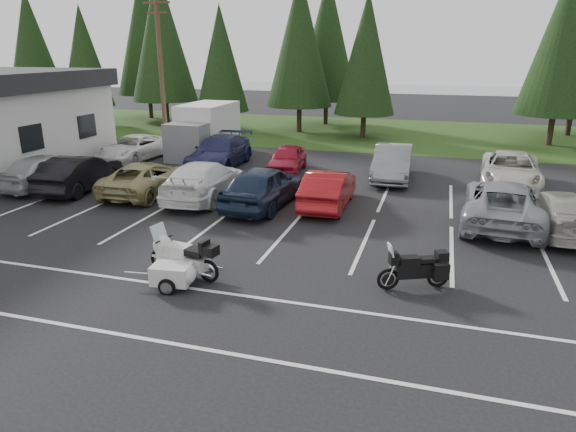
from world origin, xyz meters
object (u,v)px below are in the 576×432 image
Objects in this scene: car_far_4 at (511,170)px; adventure_motorcycle at (414,265)px; car_near_1 at (79,173)px; cargo_trailer at (172,276)px; car_near_2 at (147,178)px; car_far_1 at (220,152)px; utility_pole at (161,72)px; touring_motorcycle at (183,252)px; car_near_5 at (328,189)px; car_near_6 at (503,203)px; car_far_3 at (393,163)px; car_far_2 at (287,159)px; car_near_3 at (204,180)px; car_far_0 at (134,148)px; car_near_4 at (263,186)px; box_truck at (201,131)px; car_near_7 at (559,212)px; car_near_0 at (48,170)px.

car_far_4 reaches higher than adventure_motorcycle.
car_near_1 is 3.27× the size of cargo_trailer.
car_far_1 is (0.87, 5.67, 0.11)m from car_near_2.
touring_motorcycle is at bearing -59.22° from utility_pole.
utility_pole reaches higher than car_far_1.
car_near_5 is 0.78× the size of car_near_6.
car_far_3 reaches higher than car_far_4.
car_far_4 is 3.75× the size of cargo_trailer.
car_far_1 is at bearing 101.87° from cargo_trailer.
car_far_2 is 13.60m from cargo_trailer.
car_near_5 is 1.76× the size of touring_motorcycle.
car_near_3 is 1.10× the size of car_far_0.
car_near_4 is 7.59m from car_far_1.
car_near_5 is at bearing 177.92° from car_near_1.
car_near_5 is (7.86, 0.33, 0.04)m from car_near_2.
car_far_0 is (-1.12, -1.65, -4.02)m from utility_pole.
car_far_2 is at bearing -3.79° from car_far_1.
utility_pole is 18.93m from car_far_4.
car_near_1 reaches higher than adventure_motorcycle.
box_truck is 1.15× the size of car_near_7.
car_far_2 is (9.06, -0.40, -0.01)m from car_far_0.
car_near_5 is at bearing -33.11° from utility_pole.
car_near_6 is at bearing 42.81° from adventure_motorcycle.
car_far_3 is (12.93, 5.97, 0.02)m from car_near_1.
car_near_5 reaches higher than car_near_2.
touring_motorcycle is 1.19× the size of adventure_motorcycle.
car_near_0 is 1.17× the size of car_far_2.
car_far_0 is 1.24× the size of car_far_2.
car_near_2 is at bearing -66.28° from utility_pole.
car_far_3 is at bearing -5.64° from car_far_2.
car_far_0 is 17.19m from cargo_trailer.
car_near_7 is at bearing -24.37° from car_far_1.
car_far_4 is (18.42, -1.89, -3.95)m from utility_pole.
car_near_6 is 1.77m from car_near_7.
utility_pole reaches higher than touring_motorcycle.
car_near_2 is 11.30m from car_far_3.
car_far_3 is at bearing 2.48° from car_far_0.
touring_motorcycle is at bearing -48.86° from car_far_0.
cargo_trailer is (2.87, -8.00, -0.44)m from car_near_3.
car_near_7 is (1.75, -0.30, -0.08)m from car_near_6.
box_truck is at bearing 129.28° from car_far_1.
touring_motorcycle is (2.80, -7.23, -0.08)m from car_near_3.
car_far_0 is at bearing -29.28° from car_near_4.
car_far_0 is (-18.70, 6.02, -0.11)m from car_near_6.
box_truck is 1.16× the size of car_far_3.
car_near_2 is 0.90× the size of car_far_1.
car_near_3 reaches higher than car_near_5.
utility_pole is at bearing 160.03° from car_far_2.
car_far_3 is at bearing -122.56° from car_near_4.
car_far_3 is (11.18, -2.55, -0.65)m from box_truck.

